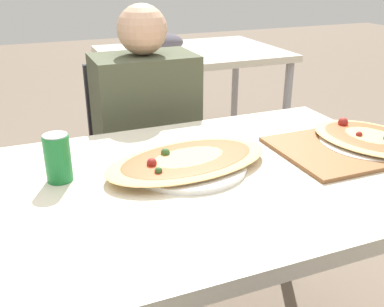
{
  "coord_description": "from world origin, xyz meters",
  "views": [
    {
      "loc": [
        -0.4,
        -0.97,
        1.28
      ],
      "look_at": [
        0.01,
        0.02,
        0.82
      ],
      "focal_mm": 42.0,
      "sensor_mm": 36.0,
      "label": 1
    }
  ],
  "objects": [
    {
      "name": "background_table",
      "position": [
        0.62,
        1.65,
        0.7
      ],
      "size": [
        1.1,
        0.8,
        0.88
      ],
      "color": "beige",
      "rests_on": "ground_plane"
    },
    {
      "name": "dining_table",
      "position": [
        0.0,
        0.0,
        0.68
      ],
      "size": [
        1.27,
        0.81,
        0.76
      ],
      "color": "beige",
      "rests_on": "ground_plane"
    },
    {
      "name": "soda_can",
      "position": [
        -0.32,
        0.11,
        0.82
      ],
      "size": [
        0.07,
        0.07,
        0.12
      ],
      "color": "#197233",
      "rests_on": "dining_table"
    },
    {
      "name": "pizza_second",
      "position": [
        0.58,
        0.01,
        0.77
      ],
      "size": [
        0.35,
        0.42,
        0.06
      ],
      "color": "white",
      "rests_on": "dining_table"
    },
    {
      "name": "serving_tray",
      "position": [
        0.49,
        0.0,
        0.76
      ],
      "size": [
        0.4,
        0.32,
        0.01
      ],
      "color": "brown",
      "rests_on": "dining_table"
    },
    {
      "name": "person_seated",
      "position": [
        0.06,
        0.62,
        0.67
      ],
      "size": [
        0.38,
        0.26,
        1.14
      ],
      "rotation": [
        0.0,
        0.0,
        3.14
      ],
      "color": "#2D2D38",
      "rests_on": "ground_plane"
    },
    {
      "name": "chair_far_seated",
      "position": [
        0.06,
        0.73,
        0.5
      ],
      "size": [
        0.4,
        0.4,
        0.89
      ],
      "rotation": [
        0.0,
        0.0,
        3.14
      ],
      "color": "black",
      "rests_on": "ground_plane"
    },
    {
      "name": "pizza_main",
      "position": [
        0.01,
        0.06,
        0.77
      ],
      "size": [
        0.5,
        0.32,
        0.05
      ],
      "color": "white",
      "rests_on": "dining_table"
    }
  ]
}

